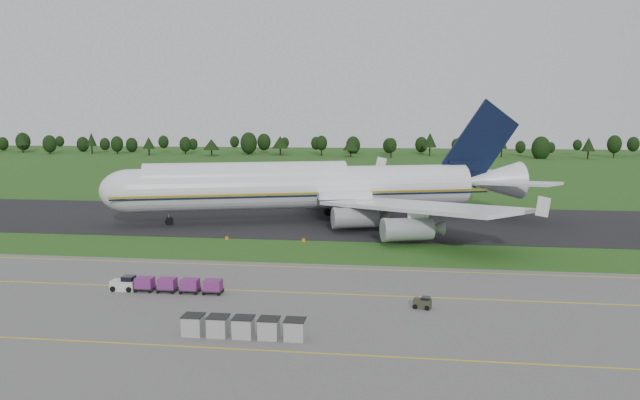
# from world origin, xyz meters

# --- Properties ---
(ground) EXTENTS (600.00, 600.00, 0.00)m
(ground) POSITION_xyz_m (0.00, 0.00, 0.00)
(ground) COLOR #245018
(ground) RESTS_ON ground
(apron) EXTENTS (300.00, 52.00, 0.06)m
(apron) POSITION_xyz_m (0.00, -34.00, 0.03)
(apron) COLOR #61605C
(apron) RESTS_ON ground
(taxiway) EXTENTS (300.00, 40.00, 0.08)m
(taxiway) POSITION_xyz_m (0.00, 28.00, 0.04)
(taxiway) COLOR black
(taxiway) RESTS_ON ground
(apron_markings) EXTENTS (300.00, 30.20, 0.01)m
(apron_markings) POSITION_xyz_m (0.00, -26.98, 0.06)
(apron_markings) COLOR yellow
(apron_markings) RESTS_ON apron
(tree_line) EXTENTS (527.78, 22.75, 11.67)m
(tree_line) POSITION_xyz_m (6.15, 218.34, 6.27)
(tree_line) COLOR black
(tree_line) RESTS_ON ground
(aircraft) EXTENTS (83.36, 77.87, 23.57)m
(aircraft) POSITION_xyz_m (-2.59, 27.75, 6.73)
(aircraft) COLOR white
(aircraft) RESTS_ON ground
(baggage_train) EXTENTS (13.29, 1.70, 1.63)m
(baggage_train) POSITION_xyz_m (-12.41, -23.76, 0.92)
(baggage_train) COLOR silver
(baggage_train) RESTS_ON apron
(utility_cart) EXTENTS (2.03, 1.50, 1.00)m
(utility_cart) POSITION_xyz_m (16.94, -26.07, 0.55)
(utility_cart) COLOR #303223
(utility_cart) RESTS_ON apron
(uld_row) EXTENTS (11.50, 1.90, 1.88)m
(uld_row) POSITION_xyz_m (0.36, -36.95, 1.01)
(uld_row) COLOR #9D9D9D
(uld_row) RESTS_ON apron
(edge_markers) EXTENTS (13.25, 0.30, 0.60)m
(edge_markers) POSITION_xyz_m (-7.40, 6.65, 0.27)
(edge_markers) COLOR orange
(edge_markers) RESTS_ON ground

